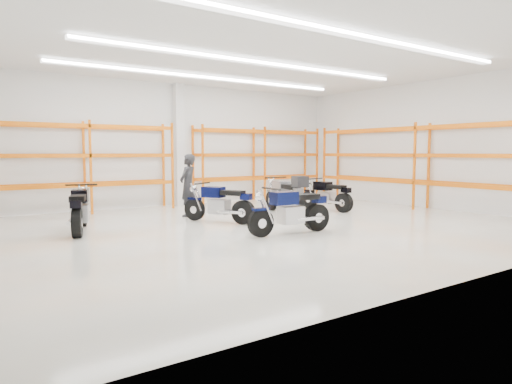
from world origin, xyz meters
TOP-DOWN VIEW (x-y plane):
  - ground at (0.00, 0.00)m, footprint 14.00×14.00m
  - room_shell at (0.00, 0.03)m, footprint 14.02×12.02m
  - motorcycle_main at (-0.28, -1.27)m, footprint 2.33×0.77m
  - motorcycle_back_a at (-4.54, 1.82)m, footprint 1.06×2.28m
  - motorcycle_back_b at (-0.85, 1.22)m, footprint 1.24×2.05m
  - motorcycle_back_c at (1.77, 1.60)m, footprint 0.88×2.45m
  - motorcycle_back_d at (3.48, 1.48)m, footprint 0.73×2.19m
  - standing_man at (-1.06, 2.92)m, footprint 0.84×0.79m
  - structural_column at (0.00, 5.82)m, footprint 0.32×0.32m
  - pallet_racking_back_left at (-3.40, 5.48)m, footprint 5.67×0.87m
  - pallet_racking_back_right at (3.40, 5.48)m, footprint 5.67×0.87m
  - pallet_racking_side at (6.48, 0.00)m, footprint 0.87×9.07m

SIDE VIEW (x-z plane):
  - ground at x=0.00m, z-range 0.00..0.00m
  - motorcycle_back_d at x=3.48m, z-range -0.03..1.04m
  - motorcycle_back_b at x=-0.85m, z-range -0.04..1.08m
  - motorcycle_main at x=-0.28m, z-range -0.04..1.11m
  - motorcycle_back_a at x=-4.54m, z-range -0.04..1.12m
  - motorcycle_back_c at x=1.77m, z-range -0.03..1.23m
  - standing_man at x=-1.06m, z-range 0.00..1.92m
  - pallet_racking_back_left at x=-3.40m, z-range 0.29..3.29m
  - pallet_racking_back_right at x=3.40m, z-range 0.29..3.29m
  - pallet_racking_side at x=6.48m, z-range 0.31..3.31m
  - structural_column at x=0.00m, z-range 0.00..4.50m
  - room_shell at x=0.00m, z-range 1.03..5.54m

